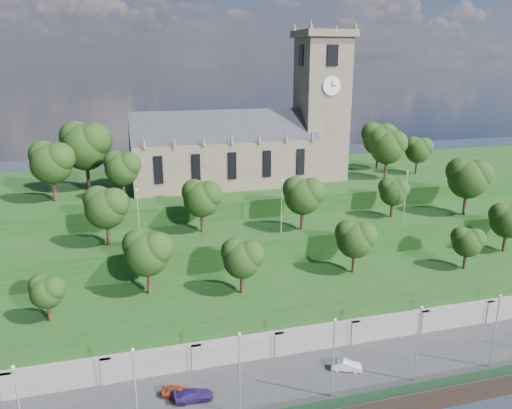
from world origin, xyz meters
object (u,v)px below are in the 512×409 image
object	(u,v)px
car_left	(178,392)
car_middle	(346,366)
car_right	(194,395)
church	(251,141)

from	to	relation	value
car_left	car_middle	size ratio (longest dim) A/B	1.01
car_right	car_middle	bearing A→B (deg)	-86.95
car_middle	car_right	xyz separation A→B (m)	(-17.75, -0.58, 0.02)
church	car_left	world-z (taller)	church
car_right	church	bearing A→B (deg)	-21.71
church	car_middle	xyz separation A→B (m)	(0.76, -39.65, -19.94)
church	car_middle	size ratio (longest dim) A/B	10.97
church	car_right	world-z (taller)	church
church	car_left	size ratio (longest dim) A/B	10.87
church	car_right	bearing A→B (deg)	-112.90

